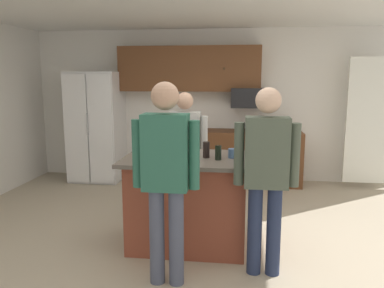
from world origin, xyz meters
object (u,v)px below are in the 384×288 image
refrigerator (96,127)px  glass_stout_tall (218,153)px  microwave_over_range (248,98)px  kitchen_island (188,201)px  glass_pilsner (206,150)px  person_elder_center (185,147)px  mug_blue_stoneware (232,153)px  person_guest_right (166,170)px  person_guest_left (266,169)px

refrigerator → glass_stout_tall: 3.43m
refrigerator → microwave_over_range: size_ratio=3.35×
kitchen_island → glass_pilsner: glass_pilsner is taller
person_elder_center → glass_pilsner: 0.89m
microwave_over_range → mug_blue_stoneware: bearing=-94.2°
kitchen_island → person_elder_center: size_ratio=0.83×
mug_blue_stoneware → glass_stout_tall: size_ratio=0.83×
glass_stout_tall → microwave_over_range: bearing=83.1°
kitchen_island → microwave_over_range: bearing=76.0°
person_guest_right → glass_pilsner: 0.85m
kitchen_island → glass_stout_tall: bearing=-16.8°
person_guest_left → glass_stout_tall: person_guest_left is taller
kitchen_island → mug_blue_stoneware: mug_blue_stoneware is taller
glass_stout_tall → refrigerator: bearing=131.6°
mug_blue_stoneware → glass_pilsner: size_ratio=0.73×
person_guest_left → glass_pilsner: 0.78m
microwave_over_range → kitchen_island: 2.83m
kitchen_island → glass_stout_tall: 0.64m
person_elder_center → microwave_over_range: bearing=144.9°
microwave_over_range → mug_blue_stoneware: microwave_over_range is taller
person_elder_center → glass_stout_tall: 1.02m
person_guest_left → glass_pilsner: (-0.58, 0.53, 0.06)m
person_guest_left → glass_stout_tall: (-0.45, 0.44, 0.05)m
refrigerator → person_guest_left: (2.72, -3.00, 0.04)m
refrigerator → glass_pilsner: 3.28m
glass_stout_tall → person_guest_right: bearing=-118.7°
microwave_over_range → glass_pilsner: (-0.45, -2.59, -0.40)m
person_elder_center → glass_pilsner: bearing=12.0°
refrigerator → kitchen_island: (1.96, -2.46, -0.45)m
refrigerator → person_guest_left: refrigerator is taller
person_guest_right → person_elder_center: 1.62m
microwave_over_range → refrigerator: bearing=-177.4°
microwave_over_range → person_guest_left: size_ratio=0.33×
person_elder_center → kitchen_island: bearing=0.0°
mug_blue_stoneware → person_elder_center: bearing=127.7°
refrigerator → person_guest_left: size_ratio=1.10×
person_guest_right → refrigerator: bearing=35.2°
glass_stout_tall → kitchen_island: bearing=163.2°
person_guest_right → mug_blue_stoneware: bearing=-27.4°
person_guest_left → refrigerator: bearing=-12.9°
microwave_over_range → glass_stout_tall: 2.73m
microwave_over_range → mug_blue_stoneware: size_ratio=4.57×
person_guest_right → person_elder_center: (-0.08, 1.62, -0.10)m
microwave_over_range → mug_blue_stoneware: 2.61m
person_elder_center → mug_blue_stoneware: (0.61, -0.79, 0.09)m
glass_stout_tall → glass_pilsner: (-0.13, 0.09, 0.01)m
kitchen_island → person_guest_right: person_guest_right is taller
glass_stout_tall → glass_pilsner: glass_pilsner is taller
microwave_over_range → person_guest_left: person_guest_left is taller
person_guest_right → glass_pilsner: (0.27, 0.80, 0.03)m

